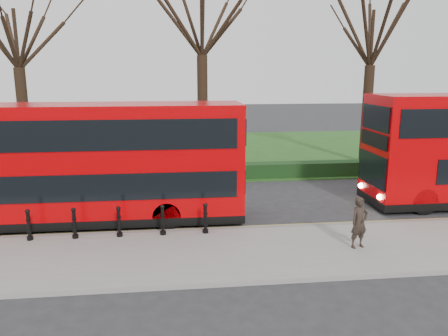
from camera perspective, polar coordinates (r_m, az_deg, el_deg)
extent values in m
plane|color=#28282B|center=(16.46, -7.39, -7.38)|extent=(120.00, 120.00, 0.00)
cube|color=gray|center=(13.64, -7.56, -11.35)|extent=(60.00, 4.00, 0.15)
cube|color=slate|center=(15.49, -7.45, -8.37)|extent=(60.00, 0.25, 0.16)
cube|color=#1F4E1A|center=(30.98, -7.04, 2.12)|extent=(60.00, 18.00, 0.06)
cube|color=black|center=(22.88, -7.21, -0.65)|extent=(60.00, 0.90, 0.80)
cube|color=yellow|center=(15.80, -7.43, -8.22)|extent=(60.00, 0.10, 0.01)
cube|color=yellow|center=(15.99, -7.42, -7.96)|extent=(60.00, 0.10, 0.01)
cylinder|color=black|center=(26.95, -24.64, 5.68)|extent=(0.60, 0.60, 5.78)
cylinder|color=black|center=(25.64, -2.80, 7.28)|extent=(0.60, 0.60, 6.47)
cylinder|color=black|center=(28.14, 18.12, 6.58)|extent=(0.60, 0.60, 5.93)
cylinder|color=black|center=(15.72, -24.14, -6.86)|extent=(0.15, 0.15, 1.00)
cylinder|color=black|center=(15.34, -18.95, -6.90)|extent=(0.15, 0.15, 1.00)
cylinder|color=black|center=(15.09, -13.55, -6.88)|extent=(0.15, 0.15, 1.00)
cylinder|color=black|center=(14.97, -8.01, -6.80)|extent=(0.15, 0.15, 1.00)
cylinder|color=black|center=(15.00, -2.44, -6.65)|extent=(0.15, 0.15, 1.00)
cube|color=#B70003|center=(16.73, -16.96, 1.00)|extent=(11.06, 2.51, 4.07)
cube|color=black|center=(17.25, -16.52, -5.81)|extent=(11.08, 2.53, 0.30)
cube|color=black|center=(15.54, -14.69, -2.48)|extent=(8.85, 0.04, 0.96)
cube|color=black|center=(15.33, -18.04, 4.02)|extent=(10.46, 0.04, 1.06)
cylinder|color=black|center=(15.86, -7.49, -6.22)|extent=(1.01, 0.30, 1.01)
cylinder|color=black|center=(17.97, -7.39, -3.97)|extent=(1.01, 0.30, 1.01)
cube|color=black|center=(18.80, 19.02, 3.51)|extent=(0.06, 2.32, 0.58)
cylinder|color=black|center=(19.08, 24.66, -3.98)|extent=(1.06, 0.32, 1.06)
cylinder|color=black|center=(21.02, 21.44, -2.25)|extent=(1.06, 0.32, 1.06)
imported|color=black|center=(14.32, 17.25, -6.81)|extent=(0.68, 0.54, 1.64)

